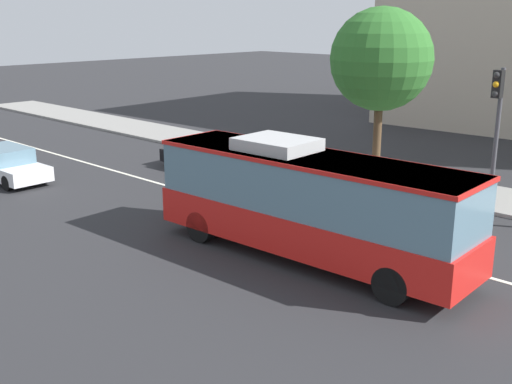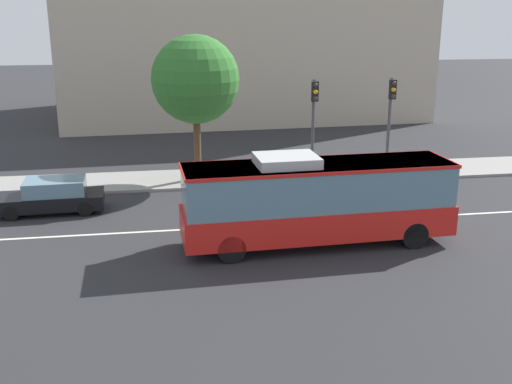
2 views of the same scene
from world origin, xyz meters
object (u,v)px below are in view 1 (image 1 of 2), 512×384
(transit_bus, at_px, (308,199))
(traffic_light_mid_block, at_px, (497,115))
(sedan_white, at_px, (7,164))
(sedan_black, at_px, (207,155))
(street_tree_kerbside_left, at_px, (381,60))

(transit_bus, bearing_deg, traffic_light_mid_block, 74.52)
(transit_bus, xyz_separation_m, sedan_white, (-15.20, -1.89, -1.09))
(sedan_black, relative_size, traffic_light_mid_block, 0.88)
(sedan_black, xyz_separation_m, sedan_white, (-4.87, -7.32, 0.00))
(transit_bus, distance_m, sedan_white, 15.36)
(transit_bus, relative_size, traffic_light_mid_block, 1.94)
(transit_bus, height_order, sedan_black, transit_bus)
(street_tree_kerbside_left, bearing_deg, sedan_black, -148.65)
(sedan_black, bearing_deg, street_tree_kerbside_left, -151.10)
(traffic_light_mid_block, relative_size, street_tree_kerbside_left, 0.71)
(sedan_black, height_order, street_tree_kerbside_left, street_tree_kerbside_left)
(transit_bus, bearing_deg, sedan_black, 150.00)
(transit_bus, relative_size, sedan_black, 2.21)
(street_tree_kerbside_left, bearing_deg, transit_bus, -68.24)
(sedan_white, height_order, street_tree_kerbside_left, street_tree_kerbside_left)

